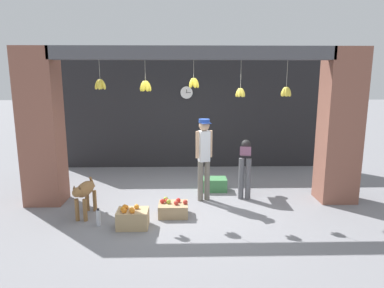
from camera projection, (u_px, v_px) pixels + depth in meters
ground_plane at (193, 206)px, 6.55m from camera, size 60.00×60.00×0.00m
shop_back_wall at (190, 113)px, 9.18m from camera, size 7.04×0.12×2.98m
shop_pillar_left at (41, 128)px, 6.49m from camera, size 0.70×0.60×2.98m
shop_pillar_right at (340, 127)px, 6.62m from camera, size 0.70×0.60×2.98m
storefront_awning at (193, 56)px, 6.12m from camera, size 5.14×0.30×0.92m
dog at (85, 192)px, 5.99m from camera, size 0.30×0.86×0.67m
shopkeeper at (204, 153)px, 6.70m from camera, size 0.33×0.29×1.64m
worker_stooping at (245, 161)px, 7.05m from camera, size 0.36×0.84×1.10m
fruit_crate_oranges at (133, 218)px, 5.62m from camera, size 0.51×0.37×0.38m
fruit_crate_apples at (173, 209)px, 6.10m from camera, size 0.52×0.42×0.30m
produce_box_green at (214, 184)px, 7.44m from camera, size 0.53×0.37×0.28m
water_bottle at (98, 217)px, 5.69m from camera, size 0.07×0.07×0.30m
wall_clock at (187, 93)px, 9.00m from camera, size 0.34×0.03×0.34m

